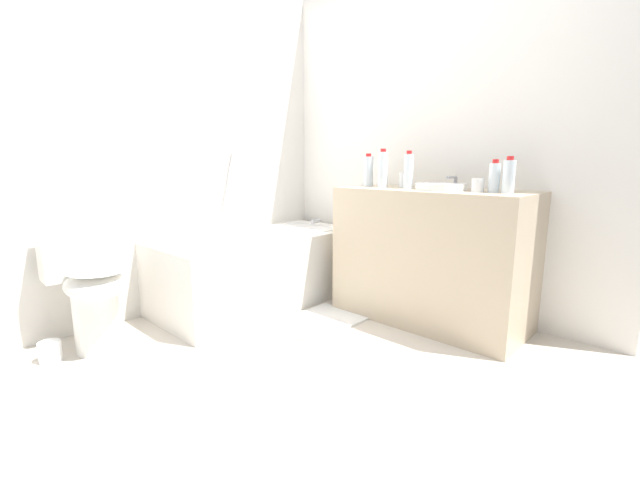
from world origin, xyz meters
TOP-DOWN VIEW (x-y plane):
  - ground_plane at (0.00, 0.00)m, footprint 3.93×3.93m
  - wall_back_tiled at (0.00, 1.23)m, footprint 3.33×0.10m
  - wall_right_mirror at (1.52, 0.00)m, footprint 0.10×2.76m
  - bathtub at (0.65, 0.82)m, footprint 1.53×0.72m
  - toilet at (-0.50, 0.90)m, footprint 0.40×0.53m
  - vanity_counter at (1.19, -0.27)m, footprint 0.56×1.22m
  - sink_basin at (1.15, -0.34)m, footprint 0.31×0.31m
  - sink_faucet at (1.33, -0.34)m, footprint 0.13×0.15m
  - water_bottle_0 at (1.14, 0.08)m, footprint 0.07×0.07m
  - water_bottle_1 at (1.18, 0.24)m, footprint 0.07×0.07m
  - water_bottle_2 at (1.14, -0.12)m, footprint 0.06×0.06m
  - water_bottle_3 at (1.15, -0.67)m, footprint 0.06×0.06m
  - water_bottle_4 at (1.14, -0.75)m, footprint 0.07×0.07m
  - drinking_glass_0 at (1.12, -0.59)m, footprint 0.07×0.07m
  - drinking_glass_1 at (1.19, -0.05)m, footprint 0.07×0.07m
  - bath_mat at (0.64, 0.22)m, footprint 0.59×0.42m
  - toilet_paper_roll at (-0.73, 0.89)m, footprint 0.11×0.11m

SIDE VIEW (x-z plane):
  - ground_plane at x=0.00m, z-range 0.00..0.00m
  - bath_mat at x=0.64m, z-range 0.00..0.01m
  - toilet_paper_roll at x=-0.73m, z-range 0.00..0.11m
  - bathtub at x=0.65m, z-range -0.30..0.86m
  - toilet at x=-0.50m, z-range 0.02..0.72m
  - vanity_counter at x=1.19m, z-range 0.00..0.87m
  - sink_basin at x=1.15m, z-range 0.87..0.91m
  - sink_faucet at x=1.33m, z-range 0.87..0.95m
  - drinking_glass_0 at x=1.12m, z-range 0.87..0.95m
  - drinking_glass_1 at x=1.19m, z-range 0.87..0.98m
  - water_bottle_3 at x=1.15m, z-range 0.87..1.05m
  - water_bottle_4 at x=1.14m, z-range 0.87..1.07m
  - water_bottle_1 at x=1.18m, z-range 0.87..1.10m
  - water_bottle_2 at x=1.14m, z-range 0.87..1.11m
  - water_bottle_0 at x=1.14m, z-range 0.87..1.13m
  - wall_back_tiled at x=0.00m, z-range 0.00..2.41m
  - wall_right_mirror at x=1.52m, z-range 0.00..2.41m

